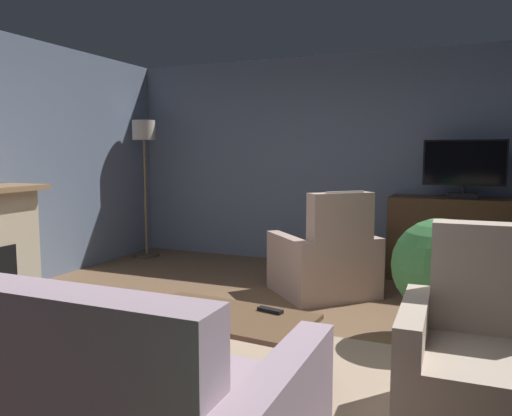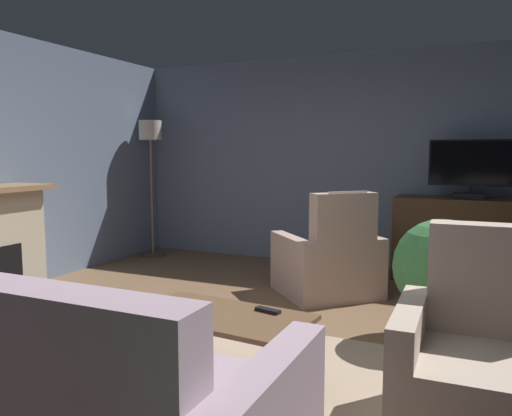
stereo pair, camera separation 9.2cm
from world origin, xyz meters
name	(u,v)px [view 1 (the left image)]	position (x,y,z in m)	size (l,w,h in m)	color
ground_plane	(234,358)	(0.00, 0.00, -0.02)	(6.40, 6.97, 0.04)	brown
wall_back	(343,161)	(0.00, 3.24, 1.33)	(6.40, 0.10, 2.65)	slate
rug_central	(223,384)	(0.13, -0.44, 0.01)	(2.05, 2.11, 0.01)	tan
tv_cabinet	(461,242)	(1.43, 2.89, 0.45)	(1.55, 0.55, 0.94)	#352315
television	(464,167)	(1.43, 2.83, 1.28)	(0.85, 0.20, 0.64)	black
coffee_table	(224,321)	(0.12, -0.40, 0.39)	(1.14, 0.66, 0.44)	brown
tv_remote	(270,310)	(0.37, -0.25, 0.45)	(0.17, 0.05, 0.02)	black
sofa_floral	(73,410)	(-0.05, -1.52, 0.33)	(2.03, 0.94, 0.97)	#AD93A3
armchair_angled_to_table	(326,263)	(0.19, 1.75, 0.33)	(1.24, 1.23, 1.08)	#BC9E8E
armchair_facing_sofa	(490,371)	(1.63, -0.41, 0.34)	(0.90, 0.84, 1.06)	#C6B29E
potted_plant_on_hearth_side	(440,270)	(1.31, 0.89, 0.55)	(0.73, 0.73, 0.94)	slate
cat	(105,308)	(-1.38, 0.30, 0.09)	(0.52, 0.45, 0.19)	#2D2D33
floor_lamp	(144,152)	(-2.61, 2.65, 1.44)	(0.34, 0.34, 1.87)	#4C4233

